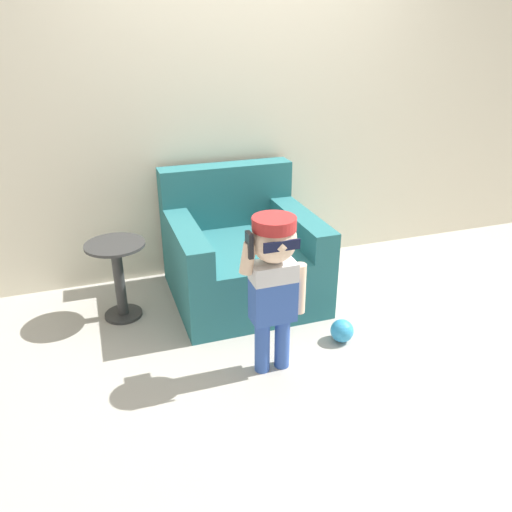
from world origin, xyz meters
TOP-DOWN VIEW (x-y plane):
  - ground_plane at (0.00, 0.00)m, footprint 10.00×10.00m
  - wall_back at (0.00, 0.63)m, footprint 10.00×0.05m
  - armchair at (-0.18, 0.11)m, footprint 0.97×0.98m
  - person_child at (-0.28, -0.78)m, footprint 0.37×0.28m
  - side_table at (-1.03, 0.07)m, footprint 0.38×0.38m
  - toy_ball at (0.22, -0.67)m, footprint 0.14×0.14m

SIDE VIEW (x-z plane):
  - ground_plane at x=0.00m, z-range 0.00..0.00m
  - toy_ball at x=0.22m, z-range 0.00..0.14m
  - armchair at x=-0.18m, z-range -0.13..0.74m
  - side_table at x=-1.03m, z-range 0.05..0.58m
  - person_child at x=-0.28m, z-range 0.15..1.06m
  - wall_back at x=0.00m, z-range 0.00..2.60m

